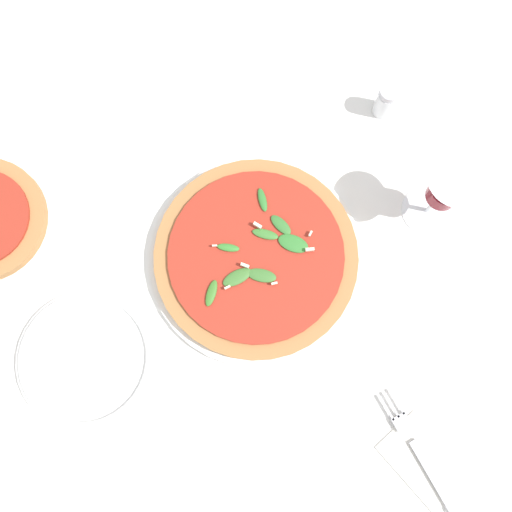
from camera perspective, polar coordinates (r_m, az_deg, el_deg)
ground_plane at (r=0.94m, az=-0.31°, el=0.84°), size 6.00×6.00×0.00m
pizza_arugula_main at (r=0.92m, az=0.00°, el=-0.17°), size 0.33×0.33×0.05m
wine_glass at (r=0.90m, az=17.79°, el=6.09°), size 0.09×0.09×0.15m
napkin at (r=0.95m, az=15.69°, el=-18.34°), size 0.13×0.10×0.01m
fork at (r=0.95m, az=15.52°, el=-17.98°), size 0.21×0.03×0.00m
side_plate_white at (r=0.95m, az=-15.96°, el=-9.37°), size 0.21×0.21×0.02m
shaker_pepper at (r=1.01m, az=12.25°, el=14.20°), size 0.03×0.03×0.07m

